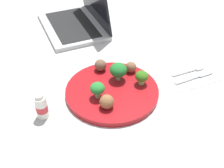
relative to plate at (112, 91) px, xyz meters
name	(u,v)px	position (x,y,z in m)	size (l,w,h in m)	color
ground_plane	(112,93)	(0.00, 0.00, -0.01)	(4.00, 4.00, 0.00)	#B2B2AD
plate	(112,91)	(0.00, 0.00, 0.00)	(0.28, 0.28, 0.02)	maroon
broccoli_floret_mid_right	(118,70)	(0.04, 0.04, 0.04)	(0.05, 0.05, 0.06)	#9DC572
broccoli_floret_mid_left	(142,77)	(0.09, -0.01, 0.04)	(0.04, 0.04, 0.04)	#97C96E
broccoli_floret_front_right	(97,89)	(-0.05, -0.02, 0.04)	(0.04, 0.04, 0.05)	#91C479
meatball_near_rim	(100,65)	(0.00, 0.10, 0.03)	(0.04, 0.04, 0.04)	brown
meatball_back_right	(107,102)	(-0.04, -0.07, 0.03)	(0.04, 0.04, 0.04)	brown
meatball_mid_left	(131,67)	(0.09, 0.06, 0.03)	(0.04, 0.04, 0.04)	brown
napkin	(190,75)	(0.27, -0.01, -0.01)	(0.17, 0.12, 0.01)	white
fork	(189,70)	(0.28, 0.01, 0.00)	(0.12, 0.02, 0.01)	silver
knife	(196,76)	(0.28, -0.03, 0.00)	(0.15, 0.03, 0.01)	silver
yogurt_bottle	(42,107)	(-0.21, -0.02, 0.03)	(0.03, 0.03, 0.08)	white
laptop	(78,18)	(0.02, 0.44, 0.03)	(0.24, 0.33, 0.21)	#B7B7B7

